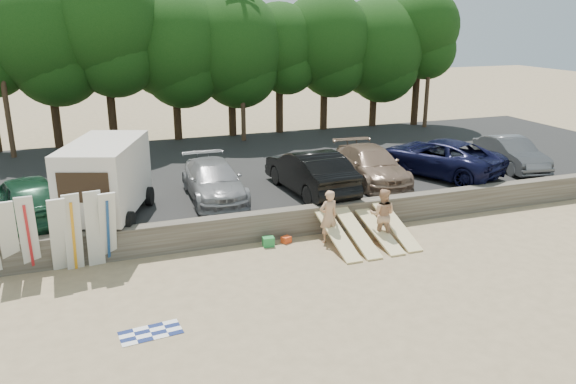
% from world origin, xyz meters
% --- Properties ---
extents(ground, '(120.00, 120.00, 0.00)m').
position_xyz_m(ground, '(0.00, 0.00, 0.00)').
color(ground, tan).
rests_on(ground, ground).
extents(seawall, '(44.00, 0.50, 1.00)m').
position_xyz_m(seawall, '(0.00, 3.00, 0.50)').
color(seawall, '#6B6356').
rests_on(seawall, ground).
extents(parking_lot, '(44.00, 14.50, 0.70)m').
position_xyz_m(parking_lot, '(0.00, 10.50, 0.35)').
color(parking_lot, '#282828').
rests_on(parking_lot, ground).
extents(treeline, '(32.64, 6.72, 9.46)m').
position_xyz_m(treeline, '(0.30, 17.50, 6.30)').
color(treeline, '#382616').
rests_on(treeline, parking_lot).
extents(utility_poles, '(25.80, 0.26, 9.00)m').
position_xyz_m(utility_poles, '(2.00, 16.00, 5.43)').
color(utility_poles, '#473321').
rests_on(utility_poles, parking_lot).
extents(box_trailer, '(3.46, 4.72, 2.71)m').
position_xyz_m(box_trailer, '(-5.93, 5.06, 2.22)').
color(box_trailer, silver).
rests_on(box_trailer, parking_lot).
extents(car_1, '(3.24, 5.28, 1.68)m').
position_xyz_m(car_1, '(-8.51, 5.61, 1.54)').
color(car_1, '#153B27').
rests_on(car_1, parking_lot).
extents(car_2, '(2.10, 4.95, 1.43)m').
position_xyz_m(car_2, '(-1.95, 6.02, 1.41)').
color(car_2, gray).
rests_on(car_2, parking_lot).
extents(car_3, '(2.24, 5.37, 1.73)m').
position_xyz_m(car_3, '(1.86, 5.50, 1.56)').
color(car_3, black).
rests_on(car_3, parking_lot).
extents(car_4, '(2.46, 5.21, 1.47)m').
position_xyz_m(car_4, '(4.88, 6.02, 1.43)').
color(car_4, '#856854').
rests_on(car_4, parking_lot).
extents(car_5, '(4.84, 6.38, 1.61)m').
position_xyz_m(car_5, '(8.19, 6.07, 1.50)').
color(car_5, black).
rests_on(car_5, parking_lot).
extents(car_6, '(2.14, 4.58, 1.45)m').
position_xyz_m(car_6, '(11.98, 5.77, 1.43)').
color(car_6, '#4B4C50').
rests_on(car_6, parking_lot).
extents(surfboard_upright_1, '(0.61, 0.90, 2.50)m').
position_xyz_m(surfboard_upright_1, '(-8.83, 2.60, 1.25)').
color(surfboard_upright_1, silver).
rests_on(surfboard_upright_1, ground).
extents(surfboard_upright_2, '(0.53, 0.61, 2.56)m').
position_xyz_m(surfboard_upright_2, '(-8.29, 2.60, 1.28)').
color(surfboard_upright_2, silver).
rests_on(surfboard_upright_2, ground).
extents(surfboard_upright_3, '(0.61, 0.90, 2.50)m').
position_xyz_m(surfboard_upright_3, '(-7.46, 2.38, 1.25)').
color(surfboard_upright_3, silver).
rests_on(surfboard_upright_3, ground).
extents(surfboard_upright_4, '(0.59, 0.66, 2.56)m').
position_xyz_m(surfboard_upright_4, '(-7.05, 2.41, 1.28)').
color(surfboard_upright_4, silver).
rests_on(surfboard_upright_4, ground).
extents(surfboard_upright_5, '(0.56, 0.60, 2.56)m').
position_xyz_m(surfboard_upright_5, '(-6.44, 2.47, 1.28)').
color(surfboard_upright_5, silver).
rests_on(surfboard_upright_5, ground).
extents(surfboard_upright_6, '(0.61, 0.90, 2.50)m').
position_xyz_m(surfboard_upright_6, '(-6.05, 2.49, 1.25)').
color(surfboard_upright_6, silver).
rests_on(surfboard_upright_6, ground).
extents(surfboard_low_0, '(0.56, 2.89, 0.93)m').
position_xyz_m(surfboard_low_0, '(1.22, 1.46, 0.47)').
color(surfboard_low_0, beige).
rests_on(surfboard_low_0, ground).
extents(surfboard_low_1, '(0.56, 2.89, 0.95)m').
position_xyz_m(surfboard_low_1, '(1.95, 1.46, 0.48)').
color(surfboard_low_1, beige).
rests_on(surfboard_low_1, ground).
extents(surfboard_low_2, '(0.56, 2.93, 0.81)m').
position_xyz_m(surfboard_low_2, '(2.81, 1.52, 0.40)').
color(surfboard_low_2, beige).
rests_on(surfboard_low_2, ground).
extents(surfboard_low_3, '(0.56, 2.87, 1.00)m').
position_xyz_m(surfboard_low_3, '(3.51, 1.55, 0.50)').
color(surfboard_low_3, beige).
rests_on(surfboard_low_3, ground).
extents(beachgoer_a, '(0.73, 0.52, 1.87)m').
position_xyz_m(beachgoer_a, '(1.14, 1.97, 0.94)').
color(beachgoer_a, tan).
rests_on(beachgoer_a, ground).
extents(beachgoer_b, '(1.15, 1.08, 1.87)m').
position_xyz_m(beachgoer_b, '(2.96, 1.51, 0.93)').
color(beachgoer_b, tan).
rests_on(beachgoer_b, ground).
extents(cooler, '(0.41, 0.34, 0.32)m').
position_xyz_m(cooler, '(-0.93, 2.31, 0.16)').
color(cooler, green).
rests_on(cooler, ground).
extents(gear_bag, '(0.37, 0.35, 0.22)m').
position_xyz_m(gear_bag, '(-0.25, 2.40, 0.11)').
color(gear_bag, '#EF4A1C').
rests_on(gear_bag, ground).
extents(beach_towel, '(1.65, 1.65, 0.00)m').
position_xyz_m(beach_towel, '(-5.35, -1.94, 0.01)').
color(beach_towel, white).
rests_on(beach_towel, ground).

